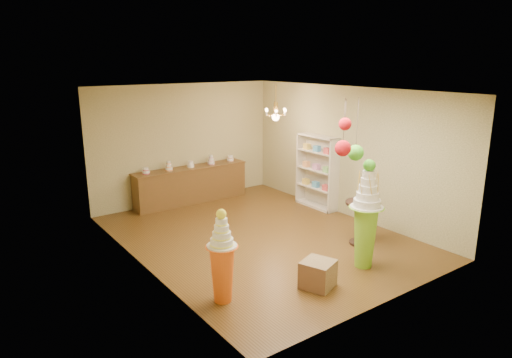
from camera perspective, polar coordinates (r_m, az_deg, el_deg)
floor at (r=9.56m, az=0.47°, el=-7.22°), size 6.50×6.50×0.00m
ceiling at (r=8.89m, az=0.51°, el=11.02°), size 6.50×6.50×0.00m
wall_back at (r=11.83m, az=-8.92°, el=4.45°), size 5.00×0.04×3.00m
wall_front at (r=6.87m, az=16.83°, el=-3.52°), size 5.00×0.04×3.00m
wall_left at (r=7.93m, az=-14.21°, el=-0.90°), size 0.04×6.50×3.00m
wall_right at (r=10.75m, az=11.30°, el=3.31°), size 0.04×6.50×3.00m
pedestal_green at (r=8.20m, az=13.54°, el=-5.41°), size 0.71×0.71×1.95m
pedestal_orange at (r=6.97m, az=-4.24°, el=-10.71°), size 0.57×0.57×1.47m
burlap_riser at (r=7.58m, az=7.74°, el=-11.68°), size 0.62×0.62×0.44m
sideboard at (r=11.81m, az=-8.10°, el=-0.62°), size 3.04×0.54×1.16m
shelving_unit at (r=11.31m, az=7.64°, el=0.93°), size 0.33×1.20×1.80m
round_table at (r=9.26m, az=13.14°, el=-4.64°), size 0.73×0.73×0.88m
vase at (r=9.14m, az=13.28°, el=-2.32°), size 0.16×0.16×0.16m
pom_red_left at (r=7.37m, az=10.81°, el=3.80°), size 0.26×0.26×0.92m
pom_green_mid at (r=7.71m, az=12.35°, el=3.23°), size 0.27×0.27×1.05m
pom_red_right at (r=7.17m, az=11.07°, el=6.77°), size 0.20×0.20×0.48m
chandelier at (r=10.89m, az=2.47°, el=8.01°), size 0.64×0.64×0.85m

